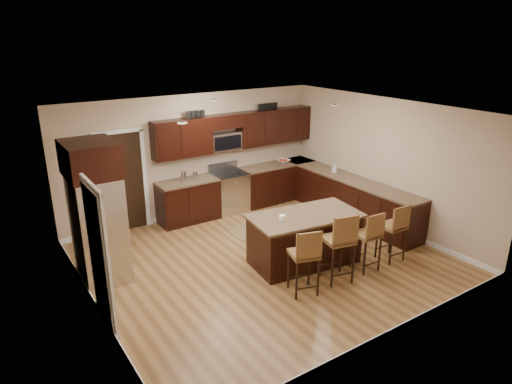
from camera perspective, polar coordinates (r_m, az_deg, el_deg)
floor at (r=8.40m, az=1.19°, el=-8.49°), size 6.00×6.00×0.00m
ceiling at (r=7.52m, az=1.33°, el=10.00°), size 6.00×6.00×0.00m
wall_back at (r=10.14m, az=-7.68°, el=4.49°), size 6.00×0.00×6.00m
wall_left at (r=6.73m, az=-20.30°, el=-4.42°), size 0.00×5.50×5.50m
wall_right at (r=9.81m, az=15.83°, el=3.42°), size 0.00×5.50×5.50m
base_cabinets at (r=10.32m, az=5.31°, el=-0.31°), size 4.02×3.96×0.92m
upper_cabinets at (r=10.37m, az=-2.17°, el=7.77°), size 4.00×0.33×0.80m
range at (r=10.45m, az=-3.39°, el=0.04°), size 0.76×0.64×1.11m
microwave at (r=10.25m, az=-3.96°, el=6.35°), size 0.76×0.31×0.40m
doorway at (r=9.64m, az=-16.36°, el=1.10°), size 0.85×0.03×2.06m
pantry_door at (r=6.60m, az=-19.15°, el=-7.92°), size 0.03×0.80×2.04m
letter_decor at (r=10.22m, az=-2.90°, el=10.18°), size 2.20×0.03×0.15m
island at (r=8.19m, az=6.03°, el=-6.00°), size 2.06×1.26×0.92m
stool_left at (r=7.10m, az=6.21°, el=-7.78°), size 0.52×0.52×1.12m
stool_mid at (r=7.51m, az=10.52°, el=-5.93°), size 0.54×0.54×1.21m
stool_right at (r=8.00m, az=14.00°, el=-5.21°), size 0.42×0.42×1.08m
refrigerator at (r=7.76m, az=-19.29°, el=-2.27°), size 0.79×0.96×2.35m
floor_mat at (r=9.60m, az=-0.28°, el=-4.73°), size 1.04×0.71×0.01m
fruit_bowl at (r=11.12m, az=3.45°, el=3.87°), size 0.34×0.34×0.08m
soap_bottle at (r=10.45m, az=9.83°, el=2.97°), size 0.12×0.12×0.21m
canister_tall at (r=9.79m, az=-9.04°, el=1.93°), size 0.12×0.12×0.22m
canister_short at (r=9.91m, az=-7.63°, el=2.05°), size 0.11×0.11×0.16m
island_jar at (r=7.68m, az=3.28°, el=-3.28°), size 0.10×0.10×0.10m
stool_extra at (r=8.46m, az=17.01°, el=-4.11°), size 0.42×0.42×1.08m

